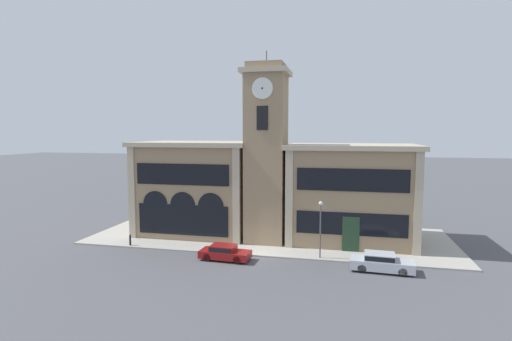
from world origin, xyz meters
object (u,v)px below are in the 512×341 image
street_lamp (320,220)px  bollard (130,240)px  parked_car_near (225,252)px  parked_car_mid (381,262)px

street_lamp → bollard: bearing=-179.7°
parked_car_near → parked_car_mid: parked_car_mid is taller
parked_car_near → bollard: (-9.91, 1.79, -0.01)m
parked_car_near → street_lamp: bearing=16.9°
parked_car_near → street_lamp: (7.96, 1.90, 2.76)m
street_lamp → bollard: size_ratio=4.62×
parked_car_mid → street_lamp: size_ratio=1.01×
parked_car_mid → street_lamp: street_lamp is taller
parked_car_near → street_lamp: 8.64m
parked_car_mid → street_lamp: 5.87m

